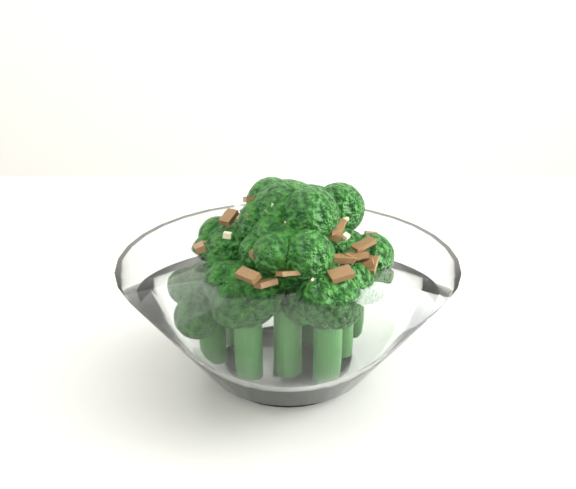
{
  "coord_description": "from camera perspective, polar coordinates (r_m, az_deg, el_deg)",
  "views": [
    {
      "loc": [
        0.13,
        -0.56,
        1.04
      ],
      "look_at": [
        0.12,
        -0.1,
        0.84
      ],
      "focal_mm": 50.0,
      "sensor_mm": 36.0,
      "label": 1
    }
  ],
  "objects": [
    {
      "name": "broccoli_dish",
      "position": [
        0.52,
        0.03,
        -4.09
      ],
      "size": [
        0.21,
        0.21,
        0.13
      ],
      "color": "white",
      "rests_on": "table"
    },
    {
      "name": "table",
      "position": [
        0.6,
        -8.61,
        -13.61
      ],
      "size": [
        1.21,
        0.81,
        0.75
      ],
      "color": "white",
      "rests_on": "ground"
    }
  ]
}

